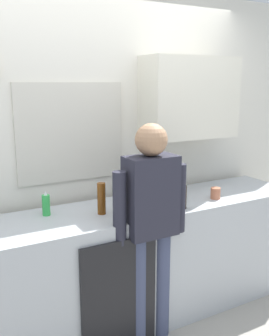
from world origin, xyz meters
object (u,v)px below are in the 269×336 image
object	(u,v)px
bottle_dark_sauce	(183,197)
person_at_sink	(151,217)
cup_terracotta_mug	(215,193)
bottle_amber_beer	(101,199)
dish_soap	(46,205)
coffee_maker	(157,183)

from	to	relation	value
bottle_dark_sauce	person_at_sink	bearing A→B (deg)	-165.55
cup_terracotta_mug	person_at_sink	bearing A→B (deg)	-167.50
bottle_amber_beer	dish_soap	size ratio (longest dim) A/B	1.28
bottle_amber_beer	dish_soap	xyz separation A→B (m)	(-0.36, 0.16, -0.04)
coffee_maker	dish_soap	size ratio (longest dim) A/B	1.83
coffee_maker	bottle_amber_beer	world-z (taller)	coffee_maker
coffee_maker	dish_soap	xyz separation A→B (m)	(-0.88, 0.08, -0.07)
coffee_maker	person_at_sink	xyz separation A→B (m)	(-0.27, -0.35, -0.13)
coffee_maker	cup_terracotta_mug	world-z (taller)	coffee_maker
bottle_amber_beer	dish_soap	distance (m)	0.40
cup_terracotta_mug	dish_soap	distance (m)	1.35
bottle_dark_sauce	dish_soap	bearing A→B (deg)	159.68
dish_soap	person_at_sink	bearing A→B (deg)	-35.69
coffee_maker	bottle_amber_beer	distance (m)	0.53
coffee_maker	bottle_dark_sauce	xyz separation A→B (m)	(0.06, -0.26, -0.06)
cup_terracotta_mug	dish_soap	xyz separation A→B (m)	(-1.32, 0.28, 0.03)
coffee_maker	bottle_dark_sauce	distance (m)	0.28
person_at_sink	bottle_dark_sauce	bearing A→B (deg)	1.70
coffee_maker	bottle_dark_sauce	world-z (taller)	coffee_maker
bottle_amber_beer	dish_soap	world-z (taller)	bottle_amber_beer
bottle_amber_beer	person_at_sink	distance (m)	0.38
coffee_maker	bottle_amber_beer	bearing A→B (deg)	-171.33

